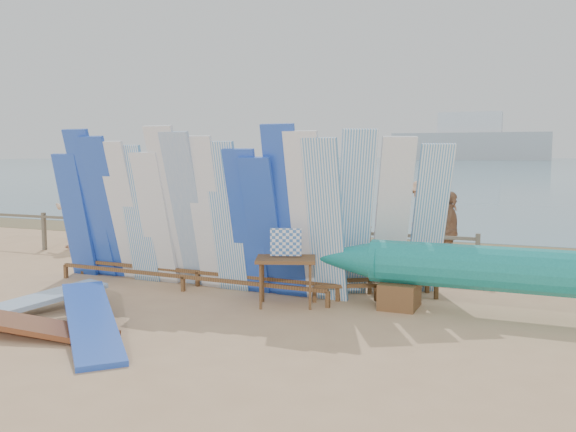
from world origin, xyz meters
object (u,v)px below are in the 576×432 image
at_px(stroller, 279,240).
at_px(beachgoer_1, 105,202).
at_px(flat_board_b, 14,318).
at_px(flat_board_d, 91,336).
at_px(beachgoer_11, 181,200).
at_px(beachgoer_5, 228,208).
at_px(side_surfboard_rack, 375,222).
at_px(beachgoer_3, 199,212).
at_px(beachgoer_2, 75,209).
at_px(beachgoer_6, 274,213).
at_px(beachgoer_7, 360,215).
at_px(main_surfboard_rack, 189,216).
at_px(beach_chair_left, 211,243).
at_px(beachgoer_8, 347,226).
at_px(beachgoer_4, 209,206).
at_px(outrigger_canoe, 541,275).
at_px(beachgoer_extra_1, 99,207).
at_px(beachgoer_9, 421,218).
at_px(beach_chair_right, 260,245).
at_px(beachgoer_10, 449,232).
at_px(flat_board_c, 15,335).
at_px(vendor_table, 286,280).

height_order(stroller, beachgoer_1, beachgoer_1).
height_order(flat_board_b, flat_board_d, flat_board_d).
bearing_deg(stroller, beachgoer_11, 146.74).
bearing_deg(beachgoer_5, side_surfboard_rack, 127.74).
bearing_deg(beachgoer_3, beachgoer_2, -7.58).
bearing_deg(beachgoer_6, stroller, 59.35).
bearing_deg(beachgoer_7, main_surfboard_rack, -134.27).
xyz_separation_m(beachgoer_7, beachgoer_3, (-4.01, -0.65, -0.01)).
xyz_separation_m(beach_chair_left, beachgoer_8, (3.41, -0.47, 0.61)).
distance_m(side_surfboard_rack, beach_chair_left, 5.45).
distance_m(beachgoer_11, beachgoer_4, 2.73).
bearing_deg(outrigger_canoe, beachgoer_8, 142.54).
xyz_separation_m(beachgoer_6, beachgoer_3, (-2.00, -0.16, -0.04)).
bearing_deg(beachgoer_5, beachgoer_2, 36.65).
relative_size(main_surfboard_rack, beachgoer_5, 3.40).
height_order(stroller, beachgoer_extra_1, beachgoer_extra_1).
height_order(side_surfboard_rack, beachgoer_6, side_surfboard_rack).
xyz_separation_m(beach_chair_left, beachgoer_9, (4.58, 1.43, 0.63)).
bearing_deg(beach_chair_right, outrigger_canoe, -44.35).
distance_m(stroller, beachgoer_2, 5.29).
xyz_separation_m(beach_chair_right, beachgoer_6, (-0.09, 1.06, 0.64)).
bearing_deg(beachgoer_6, beachgoer_10, 104.39).
distance_m(stroller, beachgoer_extra_1, 6.60).
bearing_deg(beachgoer_3, main_surfboard_rack, 81.05).
xyz_separation_m(flat_board_b, beachgoer_11, (-3.09, 9.37, 0.90)).
bearing_deg(beachgoer_3, beachgoer_10, 131.82).
distance_m(side_surfboard_rack, beachgoer_2, 8.46).
distance_m(main_surfboard_rack, beachgoer_extra_1, 8.07).
height_order(flat_board_d, beachgoer_7, beachgoer_7).
bearing_deg(stroller, beachgoer_3, 161.99).
height_order(flat_board_c, stroller, stroller).
relative_size(flat_board_d, beachgoer_7, 1.60).
distance_m(outrigger_canoe, beachgoer_4, 9.39).
distance_m(vendor_table, beachgoer_11, 9.70).
bearing_deg(beachgoer_4, vendor_table, -66.29).
height_order(flat_board_b, beachgoer_2, beachgoer_2).
distance_m(flat_board_d, beachgoer_7, 8.06).
bearing_deg(flat_board_d, outrigger_canoe, -16.44).
height_order(vendor_table, flat_board_d, vendor_table).
height_order(flat_board_c, beachgoer_4, beachgoer_4).
bearing_deg(beachgoer_3, beachgoer_extra_1, -48.80).
height_order(side_surfboard_rack, beachgoer_1, side_surfboard_rack).
height_order(outrigger_canoe, beachgoer_2, beachgoer_2).
bearing_deg(beachgoer_8, beachgoer_10, -81.84).
bearing_deg(beachgoer_11, beachgoer_4, -5.14).
distance_m(beach_chair_left, beachgoer_7, 3.57).
bearing_deg(flat_board_d, beachgoer_8, 28.82).
bearing_deg(beachgoer_4, beachgoer_9, -17.00).
xyz_separation_m(flat_board_c, beachgoer_3, (-1.73, 7.61, 0.83)).
xyz_separation_m(side_surfboard_rack, beachgoer_7, (-1.49, 4.50, -0.38)).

